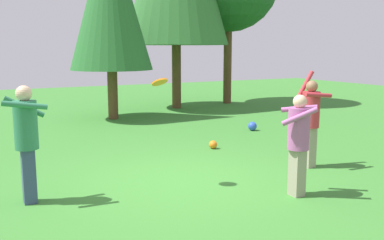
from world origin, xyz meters
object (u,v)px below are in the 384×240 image
person_bystander (298,137)px  frisbee (160,82)px  person_catcher (26,134)px  ball_blue (252,126)px  person_thrower (311,116)px  ball_orange (213,145)px

person_bystander → frisbee: size_ratio=5.02×
person_catcher → ball_blue: bearing=32.2°
person_thrower → ball_orange: 2.57m
person_thrower → frisbee: size_ratio=5.87×
frisbee → ball_orange: size_ratio=1.67×
person_thrower → ball_orange: bearing=-64.4°
person_catcher → person_bystander: size_ratio=1.11×
person_catcher → person_thrower: bearing=0.6°
person_thrower → person_bystander: (-1.34, -1.19, -0.07)m
person_bystander → ball_orange: size_ratio=8.40×
frisbee → ball_orange: (2.20, 2.00, -1.67)m
person_thrower → person_catcher: size_ratio=1.06×
person_thrower → person_bystander: person_thrower is taller
person_bystander → ball_orange: person_bystander is taller
person_bystander → ball_orange: (0.47, 3.42, -0.86)m
person_thrower → frisbee: (-3.06, 0.23, 0.75)m
ball_orange → ball_blue: 2.57m
person_bystander → ball_orange: bearing=-58.3°
frisbee → ball_orange: 3.41m
frisbee → ball_blue: 5.77m
frisbee → ball_orange: bearing=42.3°
person_catcher → ball_orange: 4.73m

